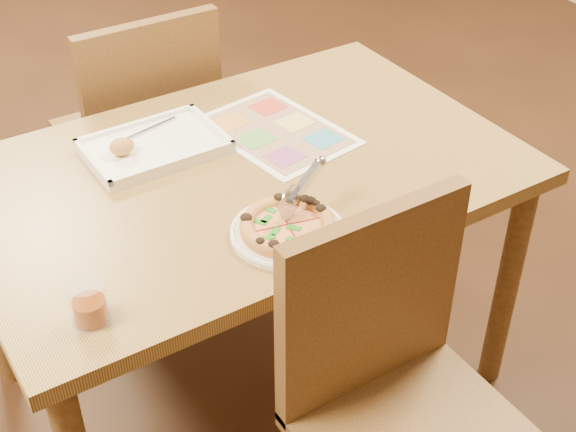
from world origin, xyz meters
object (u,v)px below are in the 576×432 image
pizza (288,226)px  appetizer_tray (152,148)px  glass_tumbler (89,305)px  chair_near (395,372)px  menu (276,131)px  dining_table (243,196)px  pizza_cutter (301,188)px  plate (288,233)px  chair_far (144,117)px

pizza → appetizer_tray: size_ratio=0.61×
pizza → glass_tumbler: size_ratio=2.29×
chair_near → menu: chair_near is taller
dining_table → menu: bearing=31.5°
menu → dining_table: bearing=-148.5°
glass_tumbler → menu: glass_tumbler is taller
pizza → glass_tumbler: glass_tumbler is taller
chair_near → pizza_cutter: bearing=89.3°
plate → appetizer_tray: bearing=102.8°
chair_near → menu: (0.15, 0.70, 0.16)m
chair_near → appetizer_tray: size_ratio=1.42×
dining_table → chair_far: bearing=90.0°
appetizer_tray → glass_tumbler: bearing=-125.4°
chair_near → pizza: size_ratio=2.31×
menu → appetizer_tray: bearing=165.2°
pizza_cutter → appetizer_tray: (-0.16, 0.42, -0.07)m
chair_far → glass_tumbler: 1.05m
chair_near → pizza: 0.37m
chair_far → pizza_cutter: size_ratio=3.21×
chair_far → pizza: (-0.05, -0.88, 0.18)m
dining_table → appetizer_tray: bearing=131.1°
glass_tumbler → appetizer_tray: bearing=54.6°
chair_near → pizza: chair_near is taller
chair_near → chair_far: size_ratio=1.00×
glass_tumbler → chair_near: bearing=-31.1°
plate → appetizer_tray: 0.47m
chair_far → pizza: bearing=86.8°
pizza_cutter → menu: pizza_cutter is taller
chair_far → pizza_cutter: bearing=90.3°
appetizer_tray → glass_tumbler: 0.59m
chair_near → menu: size_ratio=1.24×
chair_far → pizza_cutter: 0.88m
chair_far → appetizer_tray: 0.48m
pizza_cutter → appetizer_tray: size_ratio=0.44×
chair_far → plate: chair_far is taller
dining_table → appetizer_tray: appetizer_tray is taller
chair_far → dining_table: bearing=90.0°
pizza_cutter → glass_tumbler: 0.50m
dining_table → chair_near: (0.00, -0.60, -0.07)m
appetizer_tray → chair_near: bearing=-79.0°
appetizer_tray → menu: appetizer_tray is taller
dining_table → pizza_cutter: (0.00, -0.25, 0.17)m
dining_table → glass_tumbler: (-0.49, -0.31, 0.12)m
pizza_cutter → dining_table: bearing=68.4°
pizza → plate: bearing=0.4°
pizza → pizza_cutter: 0.08m
chair_far → plate: (-0.05, -0.88, 0.16)m
plate → menu: size_ratio=0.64×
chair_far → glass_tumbler: bearing=61.5°
chair_near → menu: 0.73m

